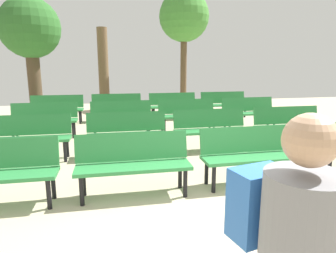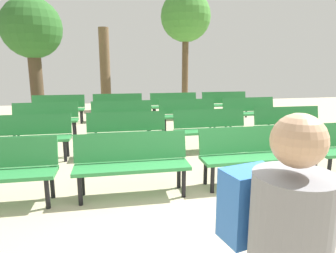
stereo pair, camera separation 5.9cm
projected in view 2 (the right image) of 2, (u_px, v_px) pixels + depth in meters
ground_plane at (240, 251)px, 2.98m from camera, size 24.00×24.00×0.00m
bench_r0_c1 at (132, 160)px, 4.20m from camera, size 1.61×0.52×0.87m
bench_r0_c2 at (251, 152)px, 4.60m from camera, size 1.60×0.50×0.87m
bench_r1_c0 at (28, 135)px, 5.72m from camera, size 1.61×0.53×0.87m
bench_r1_c1 at (127, 131)px, 6.04m from camera, size 1.62×0.54×0.87m
bench_r1_c2 at (211, 127)px, 6.42m from camera, size 1.60×0.49×0.87m
bench_r1_c3 at (289, 124)px, 6.78m from camera, size 1.61×0.52×0.87m
bench_r2_c0 at (45, 118)px, 7.53m from camera, size 1.60×0.50×0.87m
bench_r2_c1 at (122, 115)px, 7.88m from camera, size 1.60×0.49×0.87m
bench_r2_c2 at (188, 113)px, 8.26m from camera, size 1.60×0.50×0.87m
bench_r2_c3 at (250, 111)px, 8.66m from camera, size 1.61×0.51×0.87m
bench_r3_c0 at (58, 107)px, 9.36m from camera, size 1.61×0.53×0.87m
bench_r3_c1 at (118, 105)px, 9.77m from camera, size 1.62×0.54×0.87m
bench_r3_c2 at (174, 104)px, 10.07m from camera, size 1.60×0.48×0.87m
bench_r3_c3 at (225, 103)px, 10.44m from camera, size 1.61×0.53×0.87m
tree_0 at (105, 70)px, 11.86m from camera, size 0.40×0.40×3.23m
tree_1 at (32, 31)px, 9.68m from camera, size 1.95×1.95×3.96m
tree_2 at (186, 18)px, 12.38m from camera, size 2.09×2.09×4.82m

